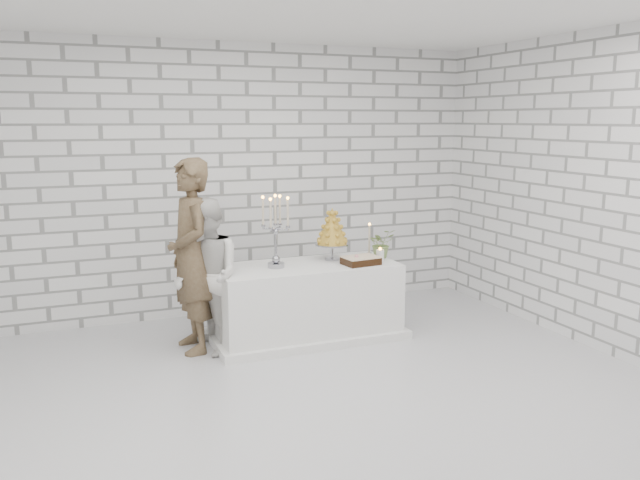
# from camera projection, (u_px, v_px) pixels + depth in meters

# --- Properties ---
(ground) EXTENTS (6.00, 5.00, 0.01)m
(ground) POSITION_uv_depth(u_px,v_px,m) (301.00, 397.00, 5.18)
(ground) COLOR silver
(ground) RESTS_ON ground
(ceiling) EXTENTS (6.00, 5.00, 0.01)m
(ceiling) POSITION_uv_depth(u_px,v_px,m) (299.00, 1.00, 4.63)
(ceiling) COLOR white
(ceiling) RESTS_ON ground
(wall_back) EXTENTS (6.00, 0.01, 3.00)m
(wall_back) POSITION_uv_depth(u_px,v_px,m) (222.00, 181.00, 7.18)
(wall_back) COLOR white
(wall_back) RESTS_ON ground
(wall_front) EXTENTS (6.00, 0.01, 3.00)m
(wall_front) POSITION_uv_depth(u_px,v_px,m) (515.00, 288.00, 2.63)
(wall_front) COLOR white
(wall_front) RESTS_ON ground
(wall_right) EXTENTS (0.01, 5.00, 3.00)m
(wall_right) POSITION_uv_depth(u_px,v_px,m) (604.00, 193.00, 6.01)
(wall_right) COLOR white
(wall_right) RESTS_ON ground
(cake_table) EXTENTS (1.80, 0.80, 0.75)m
(cake_table) POSITION_uv_depth(u_px,v_px,m) (307.00, 301.00, 6.53)
(cake_table) COLOR white
(cake_table) RESTS_ON ground
(groom) EXTENTS (0.49, 0.70, 1.83)m
(groom) POSITION_uv_depth(u_px,v_px,m) (191.00, 256.00, 6.08)
(groom) COLOR brown
(groom) RESTS_ON ground
(bride) EXTENTS (0.68, 0.80, 1.47)m
(bride) POSITION_uv_depth(u_px,v_px,m) (207.00, 277.00, 6.05)
(bride) COLOR white
(bride) RESTS_ON ground
(candelabra) EXTENTS (0.32, 0.32, 0.72)m
(candelabra) POSITION_uv_depth(u_px,v_px,m) (276.00, 231.00, 6.28)
(candelabra) COLOR #96959F
(candelabra) RESTS_ON cake_table
(croquembouche) EXTENTS (0.38, 0.38, 0.54)m
(croquembouche) POSITION_uv_depth(u_px,v_px,m) (332.00, 234.00, 6.64)
(croquembouche) COLOR olive
(croquembouche) RESTS_ON cake_table
(chocolate_cake) EXTENTS (0.37, 0.28, 0.08)m
(chocolate_cake) POSITION_uv_depth(u_px,v_px,m) (361.00, 260.00, 6.47)
(chocolate_cake) COLOR black
(chocolate_cake) RESTS_ON cake_table
(pillar_candle) EXTENTS (0.09, 0.09, 0.12)m
(pillar_candle) POSITION_uv_depth(u_px,v_px,m) (380.00, 255.00, 6.61)
(pillar_candle) COLOR white
(pillar_candle) RESTS_ON cake_table
(extra_taper) EXTENTS (0.07, 0.07, 0.32)m
(extra_taper) POSITION_uv_depth(u_px,v_px,m) (369.00, 240.00, 6.92)
(extra_taper) COLOR beige
(extra_taper) RESTS_ON cake_table
(flowers) EXTENTS (0.29, 0.26, 0.30)m
(flowers) POSITION_uv_depth(u_px,v_px,m) (381.00, 243.00, 6.77)
(flowers) COLOR #4C7B3A
(flowers) RESTS_ON cake_table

